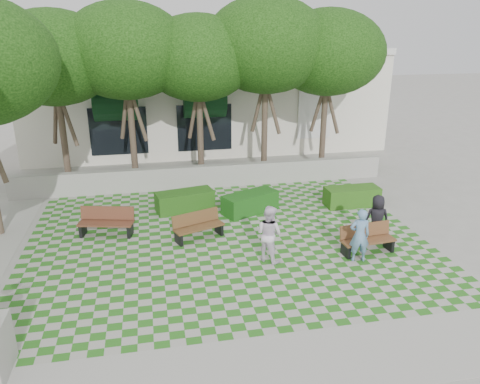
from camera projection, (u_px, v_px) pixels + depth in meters
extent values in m
plane|color=gray|center=(233.00, 256.00, 13.41)|extent=(90.00, 90.00, 0.00)
plane|color=#2B721E|center=(227.00, 241.00, 14.33)|extent=(12.00, 12.00, 0.00)
cube|color=#9E9B93|center=(277.00, 368.00, 9.07)|extent=(16.00, 2.00, 0.01)
cube|color=#9E9B93|center=(205.00, 176.00, 18.97)|extent=(15.00, 0.36, 0.90)
cube|color=brown|center=(368.00, 240.00, 13.48)|extent=(1.63, 0.64, 0.05)
cube|color=brown|center=(365.00, 230.00, 13.61)|extent=(1.60, 0.26, 0.40)
cube|color=black|center=(346.00, 250.00, 13.36)|extent=(0.13, 0.45, 0.39)
cube|color=black|center=(389.00, 244.00, 13.74)|extent=(0.13, 0.45, 0.39)
cube|color=#53361C|center=(199.00, 227.00, 14.37)|extent=(1.64, 1.01, 0.05)
cube|color=#53361C|center=(195.00, 218.00, 14.47)|extent=(1.51, 0.66, 0.39)
cube|color=black|center=(179.00, 238.00, 14.09)|extent=(0.24, 0.44, 0.38)
cube|color=black|center=(219.00, 228.00, 14.79)|extent=(0.24, 0.44, 0.38)
cube|color=#542D1D|center=(106.00, 223.00, 14.58)|extent=(1.76, 0.89, 0.06)
cube|color=#542D1D|center=(107.00, 213.00, 14.73)|extent=(1.67, 0.50, 0.42)
cube|color=black|center=(83.00, 229.00, 14.68)|extent=(0.20, 0.48, 0.41)
cube|color=black|center=(130.00, 230.00, 14.64)|extent=(0.20, 0.48, 0.41)
cube|color=#255416|center=(352.00, 196.00, 17.07)|extent=(1.97, 0.80, 0.69)
cube|color=#164913|center=(250.00, 203.00, 16.46)|extent=(2.14, 1.56, 0.70)
cube|color=#1F4C14|center=(185.00, 201.00, 16.61)|extent=(2.14, 1.20, 0.70)
imported|color=#658EB8|center=(360.00, 235.00, 12.92)|extent=(0.62, 0.46, 1.56)
imported|color=black|center=(377.00, 219.00, 14.07)|extent=(0.81, 0.61, 1.50)
imported|color=white|center=(269.00, 234.00, 12.94)|extent=(0.99, 1.00, 1.63)
cylinder|color=#47382B|center=(64.00, 142.00, 18.79)|extent=(0.26, 0.26, 3.64)
ellipsoid|color=#1E4C11|center=(53.00, 58.00, 17.68)|extent=(4.80, 4.80, 3.60)
cylinder|color=#47382B|center=(133.00, 137.00, 19.26)|extent=(0.26, 0.26, 3.81)
ellipsoid|color=#1E4C11|center=(126.00, 51.00, 18.10)|extent=(5.00, 5.00, 3.75)
cylinder|color=#47382B|center=(200.00, 136.00, 19.81)|extent=(0.26, 0.26, 3.58)
ellipsoid|color=#1E4C11|center=(198.00, 58.00, 18.72)|extent=(4.60, 4.60, 3.45)
cylinder|color=#47382B|center=(264.00, 130.00, 20.27)|extent=(0.26, 0.26, 3.92)
ellipsoid|color=#1E4C11|center=(266.00, 45.00, 19.08)|extent=(5.20, 5.20, 3.90)
cylinder|color=#47382B|center=(323.00, 129.00, 20.80)|extent=(0.26, 0.26, 3.70)
ellipsoid|color=#1E4C11|center=(328.00, 52.00, 19.68)|extent=(4.80, 4.80, 3.60)
cube|color=silver|center=(204.00, 96.00, 25.84)|extent=(18.00, 8.00, 5.00)
cube|color=white|center=(213.00, 54.00, 21.30)|extent=(18.00, 0.30, 0.30)
cube|color=black|center=(314.00, 111.00, 23.15)|extent=(1.40, 0.10, 2.40)
cylinder|color=#0E3618|center=(116.00, 101.00, 21.13)|extent=(3.00, 1.80, 1.80)
cube|color=black|center=(119.00, 131.00, 21.61)|extent=(2.60, 0.08, 2.20)
cylinder|color=#0E3618|center=(204.00, 98.00, 21.87)|extent=(3.00, 1.80, 1.80)
cube|color=black|center=(205.00, 128.00, 22.35)|extent=(2.60, 0.08, 2.20)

